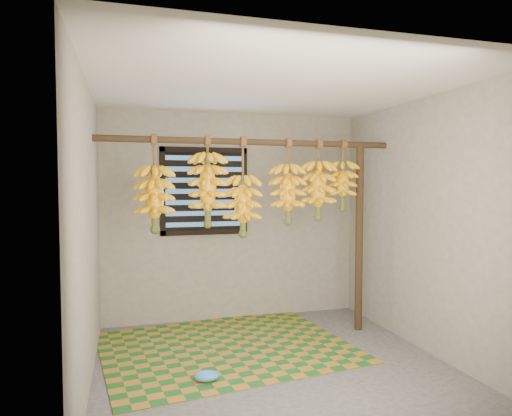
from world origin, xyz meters
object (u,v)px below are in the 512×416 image
object	(u,v)px
support_post	(359,238)
banana_bunch_f	(343,185)
banana_bunch_c	(243,206)
banana_bunch_e	(318,190)
plastic_bag	(207,376)
banana_bunch_b	(208,190)
banana_bunch_d	(288,194)
banana_bunch_a	(155,199)
woven_mat	(227,347)

from	to	relation	value
support_post	banana_bunch_f	xyz separation A→B (m)	(-0.20, 0.00, 0.57)
banana_bunch_c	banana_bunch_e	world-z (taller)	same
banana_bunch_c	banana_bunch_e	bearing A→B (deg)	0.00
plastic_bag	banana_bunch_b	bearing A→B (deg)	79.08
banana_bunch_d	banana_bunch_a	bearing A→B (deg)	180.00
banana_bunch_a	banana_bunch_f	xyz separation A→B (m)	(1.95, 0.00, 0.12)
support_post	banana_bunch_a	distance (m)	2.20
support_post	banana_bunch_a	bearing A→B (deg)	180.00
woven_mat	banana_bunch_c	xyz separation A→B (m)	(0.20, 0.15, 1.36)
support_post	banana_bunch_d	xyz separation A→B (m)	(-0.82, 0.00, 0.48)
banana_bunch_c	banana_bunch_f	xyz separation A→B (m)	(1.09, 0.00, 0.20)
banana_bunch_b	banana_bunch_e	xyz separation A→B (m)	(1.17, 0.00, -0.01)
banana_bunch_e	woven_mat	bearing A→B (deg)	-171.51
plastic_bag	banana_bunch_c	xyz separation A→B (m)	(0.52, 0.87, 1.31)
banana_bunch_d	banana_bunch_b	bearing A→B (deg)	180.00
support_post	banana_bunch_e	world-z (taller)	banana_bunch_e
plastic_bag	banana_bunch_b	size ratio (longest dim) A/B	0.23
woven_mat	banana_bunch_e	distance (m)	1.83
banana_bunch_b	banana_bunch_a	bearing A→B (deg)	180.00
banana_bunch_c	banana_bunch_f	bearing A→B (deg)	0.00
banana_bunch_c	banana_bunch_e	size ratio (longest dim) A/B	1.18
banana_bunch_a	banana_bunch_e	xyz separation A→B (m)	(1.67, 0.00, 0.07)
banana_bunch_c	banana_bunch_e	distance (m)	0.83
plastic_bag	banana_bunch_d	bearing A→B (deg)	40.94
banana_bunch_b	banana_bunch_e	size ratio (longest dim) A/B	1.05
banana_bunch_e	banana_bunch_f	distance (m)	0.28
support_post	plastic_bag	size ratio (longest dim) A/B	9.82
banana_bunch_b	banana_bunch_d	world-z (taller)	same
plastic_bag	banana_bunch_c	distance (m)	1.66
woven_mat	banana_bunch_a	size ratio (longest dim) A/B	2.50
banana_bunch_e	support_post	bearing A→B (deg)	-0.00
banana_bunch_a	banana_bunch_c	size ratio (longest dim) A/B	0.93
support_post	banana_bunch_f	size ratio (longest dim) A/B	2.68
woven_mat	banana_bunch_a	distance (m)	1.59
plastic_bag	banana_bunch_a	world-z (taller)	banana_bunch_a
support_post	banana_bunch_a	xyz separation A→B (m)	(-2.15, 0.00, 0.44)
woven_mat	banana_bunch_d	distance (m)	1.63
banana_bunch_b	banana_bunch_f	size ratio (longest dim) A/B	1.18
banana_bunch_c	banana_bunch_d	size ratio (longest dim) A/B	1.13
banana_bunch_b	banana_bunch_f	bearing A→B (deg)	0.00
support_post	banana_bunch_d	world-z (taller)	banana_bunch_d
banana_bunch_a	banana_bunch_b	distance (m)	0.51
banana_bunch_a	banana_bunch_f	distance (m)	1.96
plastic_bag	banana_bunch_a	distance (m)	1.67
banana_bunch_d	banana_bunch_e	world-z (taller)	same
woven_mat	support_post	bearing A→B (deg)	5.79
support_post	plastic_bag	distance (m)	2.22
support_post	banana_bunch_e	distance (m)	0.70
banana_bunch_c	banana_bunch_b	bearing A→B (deg)	180.00
plastic_bag	banana_bunch_a	xyz separation A→B (m)	(-0.34, 0.87, 1.39)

